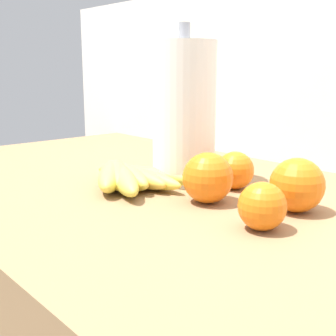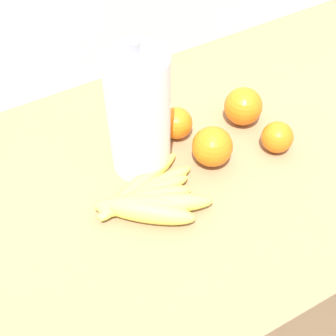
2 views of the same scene
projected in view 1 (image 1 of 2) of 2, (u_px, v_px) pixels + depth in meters
name	position (u px, v px, depth m)	size (l,w,h in m)	color
banana_bunch	(125.00, 176.00, 0.81)	(0.22, 0.18, 0.04)	#E3CD4C
orange_back_right	(297.00, 185.00, 0.66)	(0.08, 0.08, 0.08)	orange
orange_back_left	(235.00, 170.00, 0.79)	(0.07, 0.07, 0.07)	orange
orange_right	(206.00, 178.00, 0.70)	(0.08, 0.08, 0.08)	orange
orange_center	(262.00, 206.00, 0.59)	(0.06, 0.06, 0.06)	orange
paper_towel_roll	(184.00, 113.00, 0.82)	(0.11, 0.11, 0.29)	white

